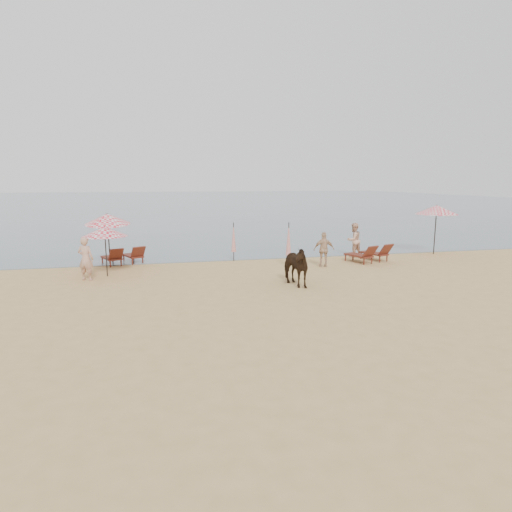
{
  "coord_description": "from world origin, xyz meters",
  "views": [
    {
      "loc": [
        -3.72,
        -11.18,
        4.03
      ],
      "look_at": [
        0.0,
        5.0,
        1.1
      ],
      "focal_mm": 30.0,
      "sensor_mm": 36.0,
      "label": 1
    }
  ],
  "objects": [
    {
      "name": "umbrella_closed_left",
      "position": [
        -0.03,
        9.91,
        1.21
      ],
      "size": [
        0.24,
        0.24,
        1.96
      ],
      "rotation": [
        0.0,
        0.0,
        0.23
      ],
      "color": "black",
      "rests_on": "ground"
    },
    {
      "name": "lounger_cluster_right",
      "position": [
        6.59,
        8.14,
        0.44
      ],
      "size": [
        2.24,
        2.2,
        0.63
      ],
      "rotation": [
        0.0,
        0.0,
        0.35
      ],
      "color": "maroon",
      "rests_on": "ground"
    },
    {
      "name": "beachgoer_right_a",
      "position": [
        6.43,
        9.68,
        0.91
      ],
      "size": [
        1.06,
        0.94,
        1.82
      ],
      "primitive_type": "imported",
      "rotation": [
        0.0,
        0.0,
        3.47
      ],
      "color": "#DFAB8B",
      "rests_on": "ground"
    },
    {
      "name": "umbrella_closed_right",
      "position": [
        2.28,
        8.03,
        1.29
      ],
      "size": [
        0.26,
        0.26,
        2.1
      ],
      "rotation": [
        0.0,
        0.0,
        -0.34
      ],
      "color": "black",
      "rests_on": "ground"
    },
    {
      "name": "cow",
      "position": [
        1.32,
        4.29,
        0.8
      ],
      "size": [
        1.26,
        2.03,
        1.59
      ],
      "primitive_type": "imported",
      "rotation": [
        0.0,
        0.0,
        0.22
      ],
      "color": "black",
      "rests_on": "ground"
    },
    {
      "name": "umbrella_open_right",
      "position": [
        11.18,
        9.46,
        2.46
      ],
      "size": [
        2.24,
        2.24,
        2.73
      ],
      "rotation": [
        0.0,
        0.0,
        -0.4
      ],
      "color": "black",
      "rests_on": "ground"
    },
    {
      "name": "beachgoer_left",
      "position": [
        -6.65,
        7.06,
        0.9
      ],
      "size": [
        0.77,
        0.65,
        1.8
      ],
      "primitive_type": "imported",
      "rotation": [
        0.0,
        0.0,
        2.75
      ],
      "color": "tan",
      "rests_on": "ground"
    },
    {
      "name": "umbrella_open_left_a",
      "position": [
        -5.92,
        7.66,
        1.92
      ],
      "size": [
        1.87,
        1.87,
        2.13
      ],
      "rotation": [
        0.0,
        0.0,
        -0.05
      ],
      "color": "black",
      "rests_on": "ground"
    },
    {
      "name": "ground",
      "position": [
        0.0,
        0.0,
        0.0
      ],
      "size": [
        120.0,
        120.0,
        0.0
      ],
      "primitive_type": "plane",
      "color": "tan",
      "rests_on": "ground"
    },
    {
      "name": "lounger_cluster_left",
      "position": [
        -5.41,
        10.25,
        0.43
      ],
      "size": [
        2.22,
        2.19,
        0.61
      ],
      "rotation": [
        0.0,
        0.0,
        0.41
      ],
      "color": "maroon",
      "rests_on": "ground"
    },
    {
      "name": "sea",
      "position": [
        0.0,
        80.0,
        0.0
      ],
      "size": [
        160.0,
        140.0,
        0.06
      ],
      "primitive_type": "cube",
      "color": "#51606B",
      "rests_on": "ground"
    },
    {
      "name": "beachgoer_right_b",
      "position": [
        3.86,
        7.48,
        0.83
      ],
      "size": [
        1.03,
        0.59,
        1.66
      ],
      "primitive_type": "imported",
      "rotation": [
        0.0,
        0.0,
        2.94
      ],
      "color": "tan",
      "rests_on": "ground"
    },
    {
      "name": "umbrella_open_left_b",
      "position": [
        -6.03,
        9.94,
        2.26
      ],
      "size": [
        2.05,
        2.09,
        2.61
      ],
      "rotation": [
        0.0,
        0.0,
        0.39
      ],
      "color": "black",
      "rests_on": "ground"
    }
  ]
}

